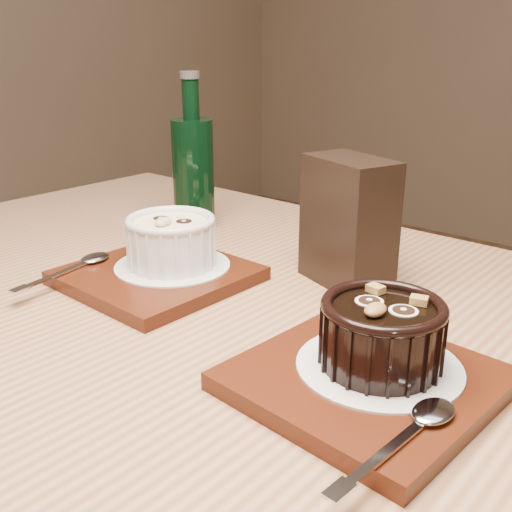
{
  "coord_description": "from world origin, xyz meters",
  "views": [
    {
      "loc": [
        0.53,
        -0.58,
        1.01
      ],
      "look_at": [
        0.19,
        -0.17,
        0.81
      ],
      "focal_mm": 42.0,
      "sensor_mm": 36.0,
      "label": 1
    }
  ],
  "objects_px": {
    "green_bottle": "(193,170)",
    "table": "(225,408)",
    "tray_right": "(365,380)",
    "ramekin_dark": "(382,331)",
    "tray_left": "(158,276)",
    "ramekin_white": "(171,239)",
    "condiment_stand": "(348,222)"
  },
  "relations": [
    {
      "from": "condiment_stand",
      "to": "ramekin_white",
      "type": "bearing_deg",
      "value": -142.94
    },
    {
      "from": "condiment_stand",
      "to": "tray_left",
      "type": "bearing_deg",
      "value": -140.04
    },
    {
      "from": "tray_left",
      "to": "ramekin_dark",
      "type": "bearing_deg",
      "value": -5.6
    },
    {
      "from": "ramekin_dark",
      "to": "condiment_stand",
      "type": "xyz_separation_m",
      "value": [
        -0.13,
        0.16,
        0.02
      ]
    },
    {
      "from": "tray_left",
      "to": "condiment_stand",
      "type": "xyz_separation_m",
      "value": [
        0.16,
        0.14,
        0.06
      ]
    },
    {
      "from": "tray_left",
      "to": "condiment_stand",
      "type": "distance_m",
      "value": 0.22
    },
    {
      "from": "ramekin_dark",
      "to": "condiment_stand",
      "type": "relative_size",
      "value": 0.69
    },
    {
      "from": "table",
      "to": "tray_right",
      "type": "xyz_separation_m",
      "value": [
        0.16,
        -0.01,
        0.1
      ]
    },
    {
      "from": "table",
      "to": "ramekin_dark",
      "type": "bearing_deg",
      "value": 2.09
    },
    {
      "from": "ramekin_white",
      "to": "ramekin_dark",
      "type": "height_order",
      "value": "ramekin_white"
    },
    {
      "from": "table",
      "to": "ramekin_dark",
      "type": "xyz_separation_m",
      "value": [
        0.16,
        0.01,
        0.14
      ]
    },
    {
      "from": "table",
      "to": "green_bottle",
      "type": "xyz_separation_m",
      "value": [
        -0.25,
        0.21,
        0.17
      ]
    },
    {
      "from": "ramekin_white",
      "to": "condiment_stand",
      "type": "bearing_deg",
      "value": 20.8
    },
    {
      "from": "tray_left",
      "to": "condiment_stand",
      "type": "height_order",
      "value": "condiment_stand"
    },
    {
      "from": "tray_right",
      "to": "ramekin_dark",
      "type": "xyz_separation_m",
      "value": [
        0.0,
        0.01,
        0.04
      ]
    },
    {
      "from": "condiment_stand",
      "to": "ramekin_dark",
      "type": "bearing_deg",
      "value": -51.01
    },
    {
      "from": "table",
      "to": "green_bottle",
      "type": "relative_size",
      "value": 5.6
    },
    {
      "from": "ramekin_dark",
      "to": "green_bottle",
      "type": "bearing_deg",
      "value": 151.53
    },
    {
      "from": "table",
      "to": "green_bottle",
      "type": "height_order",
      "value": "green_bottle"
    },
    {
      "from": "ramekin_dark",
      "to": "table",
      "type": "bearing_deg",
      "value": 179.7
    },
    {
      "from": "tray_right",
      "to": "condiment_stand",
      "type": "bearing_deg",
      "value": 125.9
    },
    {
      "from": "ramekin_white",
      "to": "condiment_stand",
      "type": "relative_size",
      "value": 0.71
    },
    {
      "from": "tray_left",
      "to": "green_bottle",
      "type": "relative_size",
      "value": 0.83
    },
    {
      "from": "table",
      "to": "ramekin_white",
      "type": "height_order",
      "value": "ramekin_white"
    },
    {
      "from": "ramekin_white",
      "to": "condiment_stand",
      "type": "height_order",
      "value": "condiment_stand"
    },
    {
      "from": "tray_left",
      "to": "tray_right",
      "type": "height_order",
      "value": "same"
    },
    {
      "from": "tray_left",
      "to": "green_bottle",
      "type": "bearing_deg",
      "value": 123.69
    },
    {
      "from": "tray_right",
      "to": "ramekin_dark",
      "type": "bearing_deg",
      "value": 71.22
    },
    {
      "from": "tray_right",
      "to": "green_bottle",
      "type": "distance_m",
      "value": 0.46
    },
    {
      "from": "ramekin_dark",
      "to": "green_bottle",
      "type": "distance_m",
      "value": 0.46
    },
    {
      "from": "table",
      "to": "condiment_stand",
      "type": "distance_m",
      "value": 0.24
    },
    {
      "from": "green_bottle",
      "to": "table",
      "type": "bearing_deg",
      "value": -39.78
    }
  ]
}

